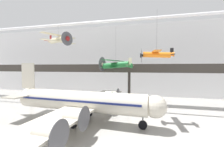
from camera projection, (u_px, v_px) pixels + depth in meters
name	position (u px, v px, depth m)	size (l,w,h in m)	color
hangar_back_wall	(134.00, 60.00, 49.85)	(140.00, 3.00, 23.06)	white
mezzanine_walkway	(129.00, 71.00, 37.21)	(110.00, 3.20, 9.94)	#38332D
ceiling_truss_beam	(125.00, 20.00, 31.11)	(120.00, 0.60, 0.60)	silver
airliner_silver_main	(79.00, 101.00, 25.08)	(28.28, 32.10, 9.98)	beige
suspended_plane_green_biplane	(116.00, 65.00, 34.56)	(8.03, 9.72, 10.31)	#1E6B33
suspended_plane_cream_biplane	(58.00, 40.00, 32.89)	(6.91, 8.03, 5.02)	beige
suspended_plane_orange_highwing	(156.00, 54.00, 24.67)	(5.44, 6.68, 8.63)	orange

